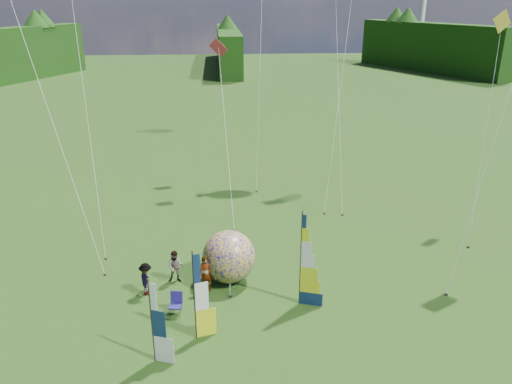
{
  "coord_description": "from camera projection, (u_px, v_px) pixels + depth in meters",
  "views": [
    {
      "loc": [
        -2.57,
        -15.92,
        13.4
      ],
      "look_at": [
        -1.0,
        4.0,
        5.5
      ],
      "focal_mm": 35.0,
      "sensor_mm": 36.0,
      "label": 1
    }
  ],
  "objects": [
    {
      "name": "ground",
      "position": [
        289.0,
        356.0,
        19.87
      ],
      "size": [
        220.0,
        220.0,
        0.0
      ],
      "primitive_type": "plane",
      "color": "#2F5718",
      "rests_on": "ground"
    },
    {
      "name": "treeline_ring",
      "position": [
        291.0,
        269.0,
        18.4
      ],
      "size": [
        210.0,
        210.0,
        8.0
      ],
      "primitive_type": null,
      "color": "#193610",
      "rests_on": "ground"
    },
    {
      "name": "feather_banner_main",
      "position": [
        301.0,
        260.0,
        22.45
      ],
      "size": [
        1.21,
        0.48,
        4.55
      ],
      "primitive_type": null,
      "rotation": [
        0.0,
        0.0,
        -0.31
      ],
      "color": "#11274E",
      "rests_on": "ground"
    },
    {
      "name": "side_banner_left",
      "position": [
        194.0,
        298.0,
        20.21
      ],
      "size": [
        1.08,
        0.37,
        3.95
      ],
      "primitive_type": null,
      "rotation": [
        0.0,
        0.0,
        0.25
      ],
      "color": "yellow",
      "rests_on": "ground"
    },
    {
      "name": "side_banner_far",
      "position": [
        152.0,
        323.0,
        18.98
      ],
      "size": [
        1.02,
        0.43,
        3.56
      ],
      "primitive_type": null,
      "rotation": [
        0.0,
        0.0,
        -0.32
      ],
      "color": "white",
      "rests_on": "ground"
    },
    {
      "name": "bol_inflatable",
      "position": [
        229.0,
        257.0,
        24.73
      ],
      "size": [
        2.87,
        2.87,
        2.64
      ],
      "primitive_type": "sphere",
      "rotation": [
        0.0,
        0.0,
        -0.09
      ],
      "color": "#10008C",
      "rests_on": "ground"
    },
    {
      "name": "spectator_a",
      "position": [
        206.0,
        274.0,
        23.98
      ],
      "size": [
        0.75,
        0.57,
        1.84
      ],
      "primitive_type": "imported",
      "rotation": [
        0.0,
        0.0,
        0.2
      ],
      "color": "#66594C",
      "rests_on": "ground"
    },
    {
      "name": "spectator_b",
      "position": [
        176.0,
        267.0,
        24.76
      ],
      "size": [
        0.83,
        0.43,
        1.7
      ],
      "primitive_type": "imported",
      "rotation": [
        0.0,
        0.0,
        -0.02
      ],
      "color": "#66594C",
      "rests_on": "ground"
    },
    {
      "name": "spectator_c",
      "position": [
        146.0,
        279.0,
        23.72
      ],
      "size": [
        0.45,
        1.08,
        1.64
      ],
      "primitive_type": "imported",
      "rotation": [
        0.0,
        0.0,
        1.63
      ],
      "color": "#66594C",
      "rests_on": "ground"
    },
    {
      "name": "spectator_d",
      "position": [
        216.0,
        253.0,
        26.17
      ],
      "size": [
        0.99,
        0.91,
        1.64
      ],
      "primitive_type": "imported",
      "rotation": [
        0.0,
        0.0,
        2.46
      ],
      "color": "#66594C",
      "rests_on": "ground"
    },
    {
      "name": "camp_chair",
      "position": [
        176.0,
        304.0,
        22.3
      ],
      "size": [
        0.68,
        0.68,
        1.04
      ],
      "primitive_type": null,
      "rotation": [
        0.0,
        0.0,
        -0.15
      ],
      "color": "navy",
      "rests_on": "ground"
    },
    {
      "name": "kite_whale",
      "position": [
        338.0,
        31.0,
        34.38
      ],
      "size": [
        9.52,
        16.63,
        22.16
      ],
      "primitive_type": null,
      "rotation": [
        0.0,
        0.0,
        -0.34
      ],
      "color": "black",
      "rests_on": "ground"
    },
    {
      "name": "kite_rainbow_delta",
      "position": [
        84.0,
        89.0,
        27.14
      ],
      "size": [
        9.35,
        12.71,
        17.29
      ],
      "primitive_type": null,
      "rotation": [
        0.0,
        0.0,
        -0.3
      ],
      "color": "#ED5E32",
      "rests_on": "ground"
    },
    {
      "name": "kite_parafoil",
      "position": [
        501.0,
        113.0,
        23.57
      ],
      "size": [
        11.11,
        11.11,
        16.42
      ],
      "primitive_type": null,
      "rotation": [
        0.0,
        0.0,
        0.33
      ],
      "color": "#AE1801",
      "rests_on": "ground"
    },
    {
      "name": "small_kite_red",
      "position": [
        226.0,
        125.0,
        32.41
      ],
      "size": [
        6.58,
        11.27,
        11.12
      ],
      "primitive_type": null,
      "rotation": [
        0.0,
        0.0,
        -0.36
      ],
      "color": "#D13043",
      "rests_on": "ground"
    },
    {
      "name": "small_kite_orange",
      "position": [
        342.0,
        70.0,
        33.78
      ],
      "size": [
        8.36,
        12.54,
        17.31
      ],
      "primitive_type": null,
      "rotation": [
        0.0,
        0.0,
        -0.2
      ],
      "color": "#FB5D00",
      "rests_on": "ground"
    },
    {
      "name": "small_kite_yellow",
      "position": [
        487.0,
        122.0,
        28.72
      ],
      "size": [
        7.53,
        9.29,
        13.16
      ],
      "primitive_type": null,
      "rotation": [
        0.0,
        0.0,
        0.31
      ],
      "color": "gold",
      "rests_on": "ground"
    },
    {
      "name": "small_kite_pink",
      "position": [
        51.0,
        113.0,
        25.14
      ],
      "size": [
        7.72,
        8.47,
        15.74
      ],
      "primitive_type": null,
      "rotation": [
        0.0,
        0.0,
        -0.12
      ],
      "color": "#D55577",
      "rests_on": "ground"
    },
    {
      "name": "small_kite_green",
      "position": [
        261.0,
        32.0,
        36.99
      ],
      "size": [
        6.56,
        12.56,
        21.66
      ],
      "primitive_type": null,
      "rotation": [
        0.0,
        0.0,
        -0.24
      ],
      "color": "#44D040",
      "rests_on": "ground"
    }
  ]
}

